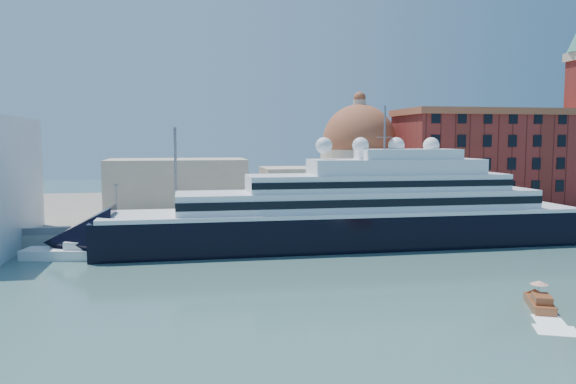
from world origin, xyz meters
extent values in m
plane|color=#365D5C|center=(0.00, 0.00, 0.00)|extent=(400.00, 400.00, 0.00)
cube|color=gray|center=(0.00, 34.00, 1.25)|extent=(180.00, 10.00, 2.50)
cube|color=slate|center=(0.00, 75.00, 1.00)|extent=(260.00, 72.00, 2.00)
cube|color=slate|center=(0.00, 29.50, 3.10)|extent=(180.00, 0.10, 1.20)
cube|color=black|center=(8.83, 23.00, 2.35)|extent=(83.29, 12.81, 6.94)
cone|color=black|center=(-34.95, 23.00, 2.35)|extent=(10.68, 12.81, 12.81)
cube|color=black|center=(50.48, 23.00, 2.14)|extent=(6.41, 11.75, 6.41)
cube|color=white|center=(8.83, 23.00, 6.09)|extent=(81.16, 13.03, 0.64)
cube|color=white|center=(10.97, 23.00, 8.01)|extent=(61.94, 10.68, 3.20)
cube|color=black|center=(10.97, 17.66, 8.01)|extent=(61.94, 0.15, 1.28)
cube|color=white|center=(14.17, 23.00, 11.00)|extent=(44.85, 9.61, 2.78)
cube|color=white|center=(17.37, 23.00, 13.67)|extent=(29.90, 8.54, 2.56)
cube|color=white|center=(19.51, 23.00, 15.80)|extent=(17.09, 7.47, 1.71)
cylinder|color=slate|center=(15.24, 23.00, 20.29)|extent=(0.32, 0.32, 7.47)
sphere|color=white|center=(4.56, 23.00, 17.30)|extent=(2.78, 2.78, 2.78)
sphere|color=white|center=(10.97, 23.00, 17.30)|extent=(2.78, 2.78, 2.78)
sphere|color=white|center=(17.37, 23.00, 17.30)|extent=(2.78, 2.78, 2.78)
sphere|color=white|center=(23.78, 23.00, 17.30)|extent=(2.78, 2.78, 2.78)
cube|color=white|center=(-36.55, 21.54, 0.66)|extent=(13.77, 6.98, 1.75)
cube|color=white|center=(-34.41, 21.10, 2.08)|extent=(4.85, 3.58, 1.32)
cube|color=maroon|center=(19.22, -14.85, 0.38)|extent=(4.52, 6.77, 1.07)
cube|color=maroon|center=(18.79, -15.84, 1.29)|extent=(2.64, 3.15, 0.86)
cylinder|color=slate|center=(19.43, -14.36, 1.72)|extent=(0.06, 0.06, 1.72)
cone|color=red|center=(19.43, -14.36, 2.69)|extent=(1.93, 1.93, 0.43)
cube|color=maroon|center=(52.00, 52.00, 13.00)|extent=(42.00, 18.00, 22.00)
cube|color=brown|center=(52.00, 52.00, 24.50)|extent=(43.00, 19.00, 1.50)
cylinder|color=beige|center=(22.00, 58.00, 9.00)|extent=(18.00, 18.00, 14.00)
sphere|color=brown|center=(22.00, 58.00, 18.00)|extent=(17.00, 17.00, 17.00)
cylinder|color=beige|center=(22.00, 58.00, 26.00)|extent=(3.00, 3.00, 3.00)
cube|color=beige|center=(8.00, 56.00, 7.00)|extent=(18.00, 14.00, 10.00)
cube|color=beige|center=(-20.00, 58.00, 8.00)|extent=(30.00, 16.00, 12.00)
cylinder|color=slate|center=(-30.00, 31.00, 6.50)|extent=(0.24, 0.24, 8.00)
cube|color=slate|center=(-30.00, 31.00, 10.60)|extent=(0.80, 0.30, 0.25)
cylinder|color=slate|center=(0.00, 31.00, 6.50)|extent=(0.24, 0.24, 8.00)
cube|color=slate|center=(0.00, 31.00, 10.60)|extent=(0.80, 0.30, 0.25)
cylinder|color=slate|center=(30.00, 31.00, 6.50)|extent=(0.24, 0.24, 8.00)
cube|color=slate|center=(30.00, 31.00, 10.60)|extent=(0.80, 0.30, 0.25)
cylinder|color=slate|center=(-20.00, 33.00, 11.50)|extent=(0.50, 0.50, 18.00)
camera|label=1|loc=(-18.80, -68.43, 18.29)|focal=35.00mm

